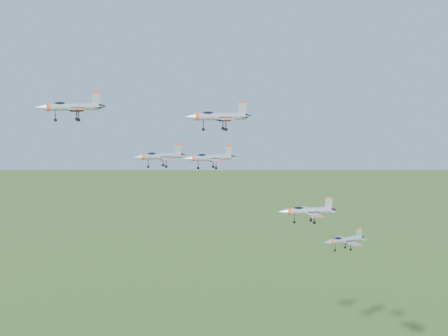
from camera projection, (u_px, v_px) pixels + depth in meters
name	position (u px, v px, depth m)	size (l,w,h in m)	color
jet_lead	(71.00, 107.00, 125.05)	(14.09, 11.65, 3.77)	#A0A4AC
jet_left_high	(160.00, 156.00, 126.89)	(11.24, 9.26, 3.01)	#A0A4AC
jet_right_high	(218.00, 116.00, 108.39)	(12.04, 10.13, 3.23)	#A0A4AC
jet_left_low	(210.00, 157.00, 139.04)	(12.33, 10.28, 3.30)	#A0A4AC
jet_right_low	(307.00, 211.00, 133.11)	(12.92, 10.96, 3.50)	#A0A4AC
jet_trail	(344.00, 240.00, 146.83)	(11.78, 9.65, 3.16)	#A0A4AC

